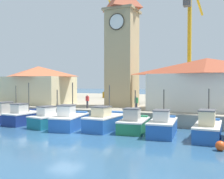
% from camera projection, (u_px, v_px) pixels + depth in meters
% --- Properties ---
extents(ground_plane, '(300.00, 300.00, 0.00)m').
position_uv_depth(ground_plane, '(66.00, 137.00, 20.61)').
color(ground_plane, '#2D567A').
extents(quay_wharf, '(120.00, 40.00, 1.30)m').
position_uv_depth(quay_wharf, '(155.00, 103.00, 45.72)').
color(quay_wharf, '#9E937F').
rests_on(quay_wharf, ground).
extents(fishing_boat_left_outer, '(2.39, 5.37, 3.94)m').
position_uv_depth(fishing_boat_left_outer, '(11.00, 115.00, 28.58)').
color(fishing_boat_left_outer, navy).
rests_on(fishing_boat_left_outer, ground).
extents(fishing_boat_left_inner, '(2.18, 4.52, 4.26)m').
position_uv_depth(fishing_boat_left_inner, '(25.00, 117.00, 27.03)').
color(fishing_boat_left_inner, navy).
rests_on(fishing_boat_left_inner, ground).
extents(fishing_boat_mid_left, '(2.74, 5.07, 3.55)m').
position_uv_depth(fishing_boat_mid_left, '(52.00, 119.00, 25.55)').
color(fishing_boat_mid_left, '#196B7F').
rests_on(fishing_boat_mid_left, ground).
extents(fishing_boat_center, '(2.89, 5.14, 4.27)m').
position_uv_depth(fishing_boat_center, '(70.00, 120.00, 24.25)').
color(fishing_boat_center, '#2356A8').
rests_on(fishing_boat_center, ground).
extents(fishing_boat_mid_right, '(2.41, 5.22, 4.06)m').
position_uv_depth(fishing_boat_mid_right, '(106.00, 121.00, 23.78)').
color(fishing_boat_mid_right, '#2356A8').
rests_on(fishing_boat_mid_right, ground).
extents(fishing_boat_right_inner, '(2.58, 4.47, 3.60)m').
position_uv_depth(fishing_boat_right_inner, '(134.00, 123.00, 22.76)').
color(fishing_boat_right_inner, '#237A4C').
rests_on(fishing_boat_right_inner, ground).
extents(fishing_boat_right_outer, '(2.40, 4.79, 3.69)m').
position_uv_depth(fishing_boat_right_outer, '(163.00, 126.00, 21.18)').
color(fishing_boat_right_outer, '#2356A8').
rests_on(fishing_boat_right_outer, ground).
extents(fishing_boat_far_right, '(1.96, 5.14, 3.80)m').
position_uv_depth(fishing_boat_far_right, '(208.00, 129.00, 19.79)').
color(fishing_boat_far_right, '#2356A8').
rests_on(fishing_boat_far_right, ground).
extents(clock_tower, '(3.88, 3.88, 16.74)m').
position_uv_depth(clock_tower, '(122.00, 43.00, 32.70)').
color(clock_tower, tan).
rests_on(clock_tower, quay_wharf).
extents(warehouse_left, '(9.47, 6.47, 5.30)m').
position_uv_depth(warehouse_left, '(38.00, 85.00, 37.22)').
color(warehouse_left, beige).
rests_on(warehouse_left, quay_wharf).
extents(warehouse_right, '(12.32, 5.42, 5.57)m').
position_uv_depth(warehouse_right, '(207.00, 84.00, 27.75)').
color(warehouse_right, silver).
rests_on(warehouse_right, quay_wharf).
extents(port_crane_near, '(3.14, 10.50, 19.16)m').
position_uv_depth(port_crane_near, '(110.00, 62.00, 51.49)').
color(port_crane_near, '#976E11').
rests_on(port_crane_near, quay_wharf).
extents(port_crane_far, '(2.23, 9.02, 18.25)m').
position_uv_depth(port_crane_far, '(190.00, 58.00, 37.22)').
color(port_crane_far, '#976E11').
rests_on(port_crane_far, quay_wharf).
extents(mooring_buoy, '(0.62, 0.62, 0.62)m').
position_uv_depth(mooring_buoy, '(220.00, 146.00, 16.35)').
color(mooring_buoy, '#E54C19').
rests_on(mooring_buoy, ground).
extents(dock_worker_near_tower, '(0.34, 0.22, 1.62)m').
position_uv_depth(dock_worker_near_tower, '(87.00, 101.00, 30.14)').
color(dock_worker_near_tower, '#33333D').
rests_on(dock_worker_near_tower, quay_wharf).
extents(dock_worker_along_quay, '(0.34, 0.22, 1.62)m').
position_uv_depth(dock_worker_along_quay, '(136.00, 103.00, 27.20)').
color(dock_worker_along_quay, '#33333D').
rests_on(dock_worker_along_quay, quay_wharf).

